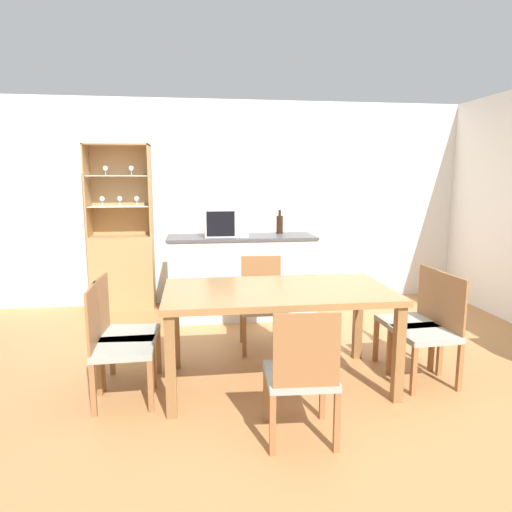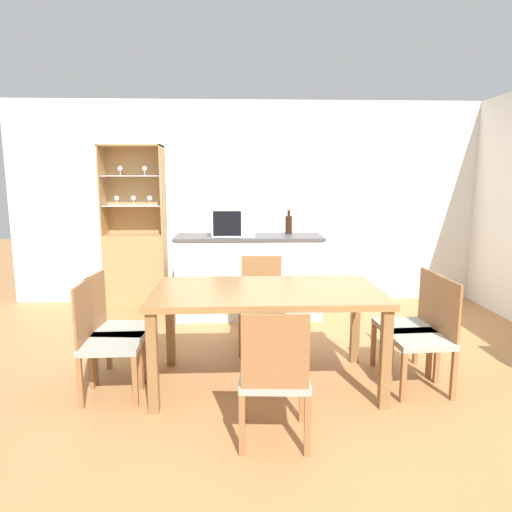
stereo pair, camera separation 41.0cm
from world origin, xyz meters
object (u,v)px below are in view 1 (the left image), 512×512
Objects in this scene: dining_table at (278,299)px; dining_chair_side_right_near at (431,331)px; dining_chair_side_right_far at (413,320)px; microwave at (226,222)px; wine_bottle at (280,224)px; dining_chair_side_left_near at (117,346)px; display_cabinet at (123,260)px; dining_chair_side_left_far at (123,332)px; dining_chair_head_near at (301,375)px; dining_chair_head_far at (263,304)px.

dining_table is 1.22m from dining_chair_side_right_near.
dining_chair_side_right_far is at bearing 6.92° from dining_table.
microwave reaches higher than wine_bottle.
dining_chair_side_left_near is at bearing 94.00° from dining_chair_side_right_far.
dining_table is at bearing 95.17° from dining_chair_side_left_near.
dining_chair_side_left_far is (0.31, -2.19, -0.18)m from display_cabinet.
dining_chair_side_right_near is at bearing 177.10° from dining_chair_side_right_far.
display_cabinet is at bearing 168.90° from wine_bottle.
wine_bottle is (0.38, 1.96, 0.38)m from dining_table.
wine_bottle is at bearing 17.73° from dining_chair_side_right_near.
dining_chair_side_right_far is at bearing 41.63° from dining_chair_head_near.
dining_chair_side_right_near is 1.00× the size of dining_chair_side_right_far.
display_cabinet is 1.16× the size of dining_table.
microwave is (-0.27, 1.84, 0.42)m from dining_table.
dining_chair_head_far is at bearing 123.09° from dining_chair_side_left_far.
dining_table is at bearing 87.32° from dining_chair_side_left_far.
wine_bottle is at bearing 143.55° from dining_chair_side_left_far.
display_cabinet is at bearing 47.91° from dining_chair_side_right_far.
wine_bottle reaches higher than dining_chair_side_right_far.
wine_bottle is (-0.80, 2.10, 0.64)m from dining_chair_side_right_near.
dining_chair_head_far is at bearing 93.06° from dining_chair_head_near.
microwave is (-1.45, 1.98, 0.68)m from dining_chair_side_right_near.
dining_chair_side_left_far is at bearing -118.37° from microwave.
dining_chair_side_right_far is (2.68, -2.19, -0.18)m from display_cabinet.
dining_chair_side_right_near is 1.00× the size of dining_chair_side_left_near.
display_cabinet reaches higher than dining_chair_head_near.
dining_chair_head_near and dining_chair_side_left_far have the same top height.
dining_chair_side_right_near is at bearing 87.46° from dining_chair_side_left_far.
dining_chair_side_right_near is 1.51m from dining_chair_head_far.
dining_chair_side_left_near is 2.29m from microwave.
dining_chair_head_far is 1.78× the size of microwave.
dining_chair_side_left_far is (-1.18, 0.94, 0.00)m from dining_chair_head_near.
dining_chair_side_left_near is at bearing 154.26° from dining_chair_head_near.
dining_chair_head_near is at bearing 55.73° from dining_chair_side_left_far.
dining_chair_side_left_far is (-2.37, 0.00, 0.00)m from dining_chair_side_right_far.
dining_chair_head_near is 2.86m from wine_bottle.
dining_chair_side_right_near is 2.34m from wine_bottle.
dining_chair_side_left_near is at bearing -82.78° from display_cabinet.
microwave reaches higher than dining_chair_side_left_far.
wine_bottle is (0.38, 1.17, 0.64)m from dining_chair_head_far.
dining_chair_head_far is at bearing 58.18° from dining_chair_side_right_far.
dining_table is at bearing 92.45° from dining_chair_head_far.
dining_chair_side_left_near reaches higher than dining_table.
dining_chair_head_far is at bearing 126.67° from dining_chair_side_left_near.
dining_chair_side_right_far is 1.78× the size of microwave.
dining_chair_head_far is 1.35m from dining_chair_side_left_far.
dining_chair_head_far is (-1.18, 0.94, 0.00)m from dining_chair_side_right_near.
dining_table is 3.57× the size of microwave.
dining_chair_side_right_far is at bearing -3.19° from dining_chair_side_right_near.
wine_bottle reaches higher than dining_chair_head_near.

